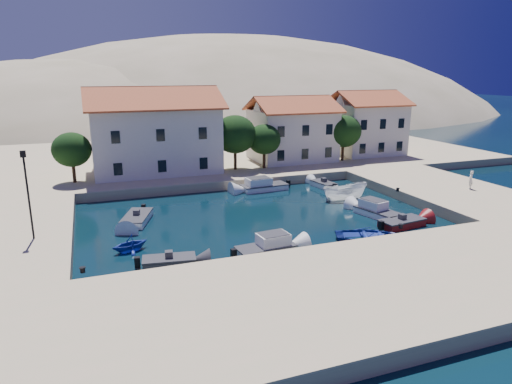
% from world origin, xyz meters
% --- Properties ---
extents(ground, '(400.00, 400.00, 0.00)m').
position_xyz_m(ground, '(0.00, 0.00, 0.00)').
color(ground, black).
rests_on(ground, ground).
extents(quay_south, '(52.00, 12.00, 1.00)m').
position_xyz_m(quay_south, '(0.00, -6.00, 0.50)').
color(quay_south, '#D0B38E').
rests_on(quay_south, ground).
extents(quay_east, '(11.00, 20.00, 1.00)m').
position_xyz_m(quay_east, '(20.50, 10.00, 0.50)').
color(quay_east, '#D0B38E').
rests_on(quay_east, ground).
extents(quay_west, '(8.00, 20.00, 1.00)m').
position_xyz_m(quay_west, '(-19.00, 10.00, 0.50)').
color(quay_west, '#D0B38E').
rests_on(quay_west, ground).
extents(quay_north, '(80.00, 36.00, 1.00)m').
position_xyz_m(quay_north, '(2.00, 38.00, 0.50)').
color(quay_north, '#D0B38E').
rests_on(quay_north, ground).
extents(hills, '(254.00, 176.00, 99.00)m').
position_xyz_m(hills, '(20.64, 123.62, -23.40)').
color(hills, '#978A66').
rests_on(hills, ground).
extents(building_left, '(14.70, 9.45, 9.70)m').
position_xyz_m(building_left, '(-6.00, 28.00, 5.94)').
color(building_left, silver).
rests_on(building_left, quay_north).
extents(building_mid, '(10.50, 8.40, 8.30)m').
position_xyz_m(building_mid, '(12.00, 29.00, 5.22)').
color(building_mid, silver).
rests_on(building_mid, quay_north).
extents(building_right, '(9.45, 8.40, 8.80)m').
position_xyz_m(building_right, '(24.00, 30.00, 5.47)').
color(building_right, silver).
rests_on(building_right, quay_north).
extents(trees, '(37.30, 5.30, 6.45)m').
position_xyz_m(trees, '(4.51, 25.46, 4.84)').
color(trees, '#382314').
rests_on(trees, quay_north).
extents(lamppost, '(0.35, 0.25, 6.22)m').
position_xyz_m(lamppost, '(-17.50, 8.00, 4.75)').
color(lamppost, black).
rests_on(lamppost, quay_west).
extents(bollards, '(29.36, 9.56, 0.30)m').
position_xyz_m(bollards, '(2.80, 3.87, 1.15)').
color(bollards, black).
rests_on(bollards, ground).
extents(motorboat_grey_sw, '(3.63, 2.03, 1.25)m').
position_xyz_m(motorboat_grey_sw, '(-9.06, 2.21, 0.30)').
color(motorboat_grey_sw, '#37373C').
rests_on(motorboat_grey_sw, ground).
extents(cabin_cruiser_south, '(4.30, 2.15, 1.60)m').
position_xyz_m(cabin_cruiser_south, '(-2.39, 1.91, 0.48)').
color(cabin_cruiser_south, white).
rests_on(cabin_cruiser_south, ground).
extents(rowboat_south, '(6.25, 5.48, 1.08)m').
position_xyz_m(rowboat_south, '(5.89, 1.50, 0.00)').
color(rowboat_south, '#1C329C').
rests_on(rowboat_south, ground).
extents(motorboat_red_se, '(4.06, 2.21, 1.25)m').
position_xyz_m(motorboat_red_se, '(10.28, 3.51, 0.29)').
color(motorboat_red_se, maroon).
rests_on(motorboat_red_se, ground).
extents(cabin_cruiser_east, '(2.74, 4.67, 1.60)m').
position_xyz_m(cabin_cruiser_east, '(9.98, 6.43, 0.48)').
color(cabin_cruiser_east, white).
rests_on(cabin_cruiser_east, ground).
extents(boat_east, '(4.81, 2.13, 1.81)m').
position_xyz_m(boat_east, '(10.15, 12.23, 0.00)').
color(boat_east, white).
rests_on(boat_east, ground).
extents(motorboat_white_ne, '(1.97, 3.44, 1.25)m').
position_xyz_m(motorboat_white_ne, '(10.63, 17.46, 0.30)').
color(motorboat_white_ne, white).
rests_on(motorboat_white_ne, ground).
extents(rowboat_west, '(3.20, 2.99, 1.36)m').
position_xyz_m(rowboat_west, '(-11.21, 5.83, 0.00)').
color(rowboat_west, '#1C329C').
rests_on(rowboat_west, ground).
extents(motorboat_white_west, '(3.26, 4.70, 1.25)m').
position_xyz_m(motorboat_white_west, '(-10.02, 12.34, 0.29)').
color(motorboat_white_west, white).
rests_on(motorboat_white_west, ground).
extents(cabin_cruiser_north, '(5.07, 2.36, 1.60)m').
position_xyz_m(cabin_cruiser_north, '(4.05, 18.63, 0.48)').
color(cabin_cruiser_north, white).
rests_on(cabin_cruiser_north, ground).
extents(pedestrian, '(0.81, 0.76, 1.85)m').
position_xyz_m(pedestrian, '(22.04, 8.29, 1.93)').
color(pedestrian, silver).
rests_on(pedestrian, quay_east).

